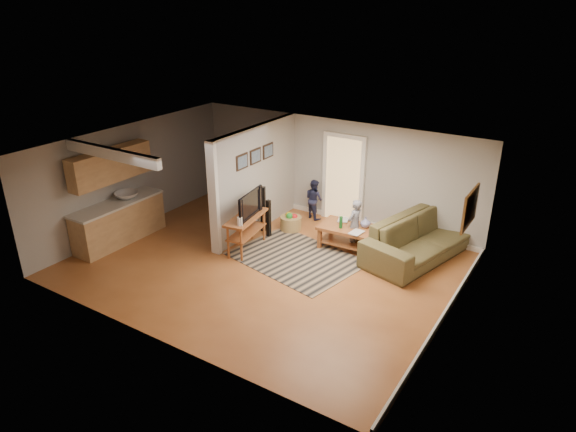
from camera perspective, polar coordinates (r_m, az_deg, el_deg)
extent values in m
plane|color=brown|center=(10.75, -2.60, -5.46)|extent=(7.50, 7.50, 0.00)
cube|color=#A8A5A1|center=(12.62, 5.10, 5.13)|extent=(7.50, 0.04, 2.50)
cube|color=#A8A5A1|center=(12.61, -16.90, 4.18)|extent=(0.04, 6.00, 2.50)
cube|color=#A8A5A1|center=(8.80, 17.82, -4.36)|extent=(0.04, 6.00, 2.50)
cube|color=white|center=(9.79, -2.86, 7.47)|extent=(7.50, 6.00, 0.04)
cube|color=#A8A5A1|center=(11.96, -3.49, 4.14)|extent=(0.15, 3.10, 2.50)
cube|color=white|center=(10.82, -8.26, 1.83)|extent=(0.22, 0.10, 2.50)
cube|color=white|center=(13.02, 4.85, 0.12)|extent=(7.50, 0.04, 0.12)
cube|color=white|center=(9.40, 16.75, -10.76)|extent=(0.04, 6.00, 0.12)
cube|color=#D8B272|center=(12.51, 6.16, 3.95)|extent=(0.90, 0.06, 2.10)
cube|color=#A5784B|center=(12.18, -18.24, -0.71)|extent=(0.60, 2.20, 0.90)
cube|color=beige|center=(12.01, -18.51, 1.33)|extent=(0.64, 2.24, 0.05)
cube|color=#A5784B|center=(11.74, -19.12, 5.34)|extent=(0.35, 2.00, 0.70)
imported|color=silver|center=(12.18, -17.47, 1.90)|extent=(0.54, 0.54, 0.19)
cube|color=black|center=(11.23, -5.14, 6.03)|extent=(0.03, 0.40, 0.34)
cube|color=black|center=(11.61, -3.65, 6.66)|extent=(0.03, 0.40, 0.34)
cube|color=black|center=(12.00, -2.25, 7.25)|extent=(0.03, 0.40, 0.34)
cube|color=brown|center=(9.50, 19.59, 0.81)|extent=(0.04, 0.90, 0.68)
cube|color=black|center=(11.00, 0.89, -4.68)|extent=(2.95, 2.40, 0.01)
imported|color=brown|center=(11.52, 14.56, -4.16)|extent=(1.90, 3.18, 0.87)
cube|color=brown|center=(11.28, 6.99, -1.35)|extent=(1.39, 0.87, 0.07)
cube|color=silver|center=(11.28, 6.99, -1.32)|extent=(0.87, 0.52, 0.02)
cube|color=brown|center=(11.42, 6.91, -2.83)|extent=(1.28, 0.75, 0.03)
cube|color=brown|center=(11.34, 3.53, -2.46)|extent=(0.08, 0.08, 0.50)
cube|color=brown|center=(10.94, 9.19, -3.75)|extent=(0.08, 0.08, 0.50)
cube|color=brown|center=(11.86, 4.85, -1.30)|extent=(0.08, 0.08, 0.50)
cube|color=brown|center=(11.48, 10.28, -2.48)|extent=(0.08, 0.08, 0.50)
imported|color=navy|center=(11.29, 8.58, -1.22)|extent=(0.24, 0.24, 0.24)
cylinder|color=#124F1D|center=(11.13, 5.90, -0.70)|extent=(0.07, 0.07, 0.27)
imported|color=#998C4C|center=(11.57, 5.58, -0.44)|extent=(0.31, 0.36, 0.03)
imported|color=#66594C|center=(11.04, 7.09, -1.73)|extent=(0.28, 0.35, 0.02)
cube|color=brown|center=(11.10, -4.68, -0.17)|extent=(0.66, 1.31, 0.05)
cube|color=brown|center=(11.24, -4.62, -1.77)|extent=(0.59, 1.20, 0.03)
cylinder|color=brown|center=(10.90, -6.66, -2.89)|extent=(0.05, 0.05, 0.77)
cylinder|color=brown|center=(11.76, -4.07, -0.76)|extent=(0.05, 0.05, 0.77)
cylinder|color=brown|center=(10.76, -5.22, -3.19)|extent=(0.05, 0.05, 0.77)
cylinder|color=brown|center=(11.63, -2.70, -1.01)|extent=(0.05, 0.05, 0.77)
imported|color=black|center=(11.08, -4.59, -0.06)|extent=(0.29, 1.02, 0.58)
cylinder|color=white|center=(10.63, -5.37, -0.59)|extent=(0.10, 0.10, 0.19)
cube|color=black|center=(11.80, -2.17, -0.28)|extent=(0.10, 0.10, 0.90)
cube|color=black|center=(12.06, -2.77, 0.78)|extent=(0.14, 0.14, 1.10)
cylinder|color=olive|center=(12.24, 0.32, -0.80)|extent=(0.51, 0.51, 0.33)
sphere|color=red|center=(12.18, 0.70, -0.09)|extent=(0.15, 0.15, 0.15)
sphere|color=gold|center=(12.22, 0.07, 0.12)|extent=(0.15, 0.15, 0.15)
sphere|color=#238C2D|center=(12.11, 0.16, 0.00)|extent=(0.15, 0.15, 0.15)
imported|color=slate|center=(11.51, 7.25, -3.58)|extent=(0.34, 0.46, 1.16)
imported|color=#212546|center=(12.98, 2.86, -0.18)|extent=(0.60, 0.53, 1.01)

